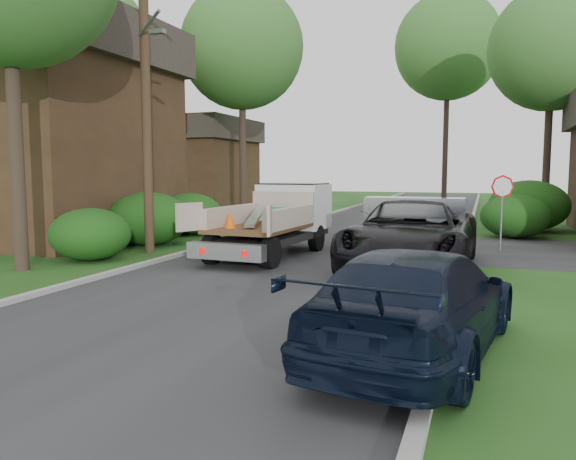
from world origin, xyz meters
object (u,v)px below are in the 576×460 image
(flatbed_truck, at_px, (281,215))
(black_pickup, at_px, (412,235))
(tree_left_back, at_px, (87,40))
(stop_sign, at_px, (502,197))
(house_left_far, at_px, (189,164))
(house_left_near, at_px, (31,128))
(tree_center_far, at_px, (448,47))
(tree_left_far, at_px, (242,48))
(navy_suv, at_px, (417,302))
(utility_pole, at_px, (146,89))
(tree_right_far, at_px, (552,49))

(flatbed_truck, distance_m, black_pickup, 4.64)
(black_pickup, bearing_deg, tree_left_back, 154.40)
(stop_sign, relative_size, house_left_far, 0.33)
(house_left_near, bearing_deg, tree_center_far, 58.67)
(stop_sign, distance_m, house_left_near, 17.50)
(house_left_far, relative_size, tree_left_back, 0.63)
(house_left_near, xyz_separation_m, house_left_far, (-1.50, 15.00, -1.23))
(tree_left_far, bearing_deg, house_left_far, 140.19)
(tree_left_back, height_order, navy_suv, tree_left_back)
(utility_pole, bearing_deg, black_pickup, -3.30)
(utility_pole, height_order, tree_left_back, tree_left_back)
(house_left_far, distance_m, flatbed_truck, 19.95)
(utility_pole, height_order, tree_left_far, tree_left_far)
(house_left_far, distance_m, black_pickup, 24.06)
(stop_sign, distance_m, tree_left_back, 20.89)
(house_left_near, height_order, tree_left_far, tree_left_far)
(utility_pole, distance_m, tree_left_back, 12.30)
(black_pickup, bearing_deg, utility_pole, 177.84)
(house_left_far, bearing_deg, tree_center_far, 27.30)
(tree_left_back, xyz_separation_m, navy_suv, (17.80, -15.50, -8.21))
(tree_right_far, bearing_deg, tree_left_far, -168.69)
(house_left_near, relative_size, flatbed_truck, 1.63)
(house_left_near, distance_m, tree_center_far, 27.75)
(tree_left_far, xyz_separation_m, navy_suv, (11.30, -19.50, -8.22))
(house_left_near, bearing_deg, tree_right_far, 33.69)
(stop_sign, bearing_deg, navy_suv, -96.94)
(flatbed_truck, height_order, black_pickup, flatbed_truck)
(utility_pole, bearing_deg, house_left_far, 115.23)
(house_left_near, height_order, flatbed_truck, house_left_near)
(tree_right_far, bearing_deg, house_left_near, -146.31)
(house_left_far, bearing_deg, navy_suv, -54.77)
(tree_left_back, height_order, tree_center_far, tree_center_far)
(tree_left_back, bearing_deg, black_pickup, -26.74)
(tree_left_far, relative_size, black_pickup, 1.83)
(house_left_far, relative_size, navy_suv, 1.44)
(tree_left_back, distance_m, navy_suv, 24.99)
(tree_right_far, height_order, tree_center_far, tree_center_far)
(tree_right_far, bearing_deg, navy_suv, -99.34)
(house_left_far, bearing_deg, tree_left_far, -39.81)
(flatbed_truck, height_order, navy_suv, flatbed_truck)
(tree_center_far, bearing_deg, house_left_near, -121.33)
(tree_left_far, distance_m, navy_suv, 23.99)
(utility_pole, bearing_deg, tree_right_far, 49.16)
(tree_left_back, bearing_deg, stop_sign, -11.77)
(utility_pole, relative_size, house_left_near, 1.03)
(tree_right_far, bearing_deg, tree_left_back, -161.97)
(tree_right_far, height_order, navy_suv, tree_right_far)
(house_left_far, height_order, tree_center_far, tree_center_far)
(tree_left_back, bearing_deg, flatbed_truck, -28.30)
(house_left_near, bearing_deg, flatbed_truck, -4.16)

